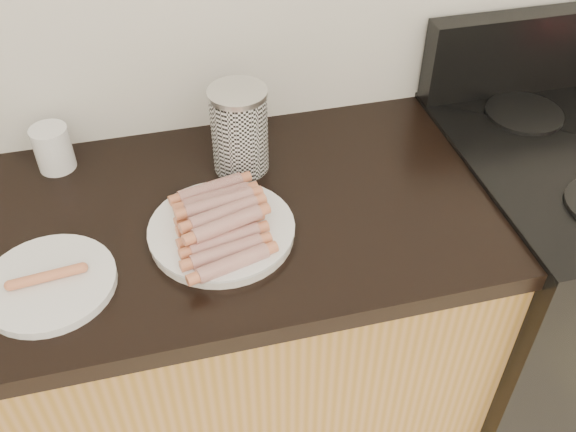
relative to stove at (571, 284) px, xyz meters
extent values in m
cube|color=black|center=(0.00, 0.00, -0.01)|extent=(0.76, 0.65, 0.90)
cube|color=black|center=(0.00, 0.28, 0.55)|extent=(0.76, 0.06, 0.20)
cylinder|color=black|center=(-0.17, 0.17, 0.46)|extent=(0.18, 0.18, 0.01)
cylinder|color=white|center=(-0.93, -0.05, 0.45)|extent=(0.34, 0.34, 0.02)
cylinder|color=white|center=(-1.24, -0.11, 0.45)|extent=(0.24, 0.24, 0.02)
cylinder|color=brown|center=(-0.93, -0.16, 0.48)|extent=(0.14, 0.06, 0.03)
cylinder|color=brown|center=(-0.93, -0.13, 0.48)|extent=(0.14, 0.06, 0.03)
cylinder|color=brown|center=(-0.93, -0.10, 0.48)|extent=(0.14, 0.06, 0.03)
cylinder|color=brown|center=(-0.93, -0.07, 0.48)|extent=(0.14, 0.06, 0.03)
cylinder|color=brown|center=(-0.93, -0.04, 0.48)|extent=(0.14, 0.06, 0.03)
cylinder|color=brown|center=(-0.93, -0.01, 0.48)|extent=(0.14, 0.06, 0.03)
cylinder|color=brown|center=(-0.93, 0.02, 0.48)|extent=(0.14, 0.06, 0.03)
cylinder|color=brown|center=(-0.93, 0.05, 0.48)|extent=(0.14, 0.06, 0.03)
cylinder|color=brown|center=(-0.93, -0.08, 0.50)|extent=(0.14, 0.06, 0.03)
cylinder|color=brown|center=(-0.93, -0.05, 0.50)|extent=(0.14, 0.06, 0.03)
cylinder|color=brown|center=(-0.93, -0.02, 0.50)|extent=(0.14, 0.06, 0.03)
cylinder|color=#B55D37|center=(-1.24, -0.11, 0.47)|extent=(0.12, 0.03, 0.02)
cylinder|color=white|center=(-0.85, 0.15, 0.53)|extent=(0.12, 0.12, 0.18)
cylinder|color=silver|center=(-0.85, 0.15, 0.63)|extent=(0.12, 0.12, 0.01)
cylinder|color=white|center=(-1.24, 0.24, 0.49)|extent=(0.09, 0.09, 0.10)
camera|label=1|loc=(-1.02, -0.94, 1.29)|focal=40.00mm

